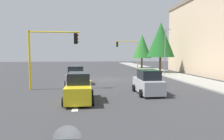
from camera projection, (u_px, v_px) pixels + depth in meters
ground_plane at (107, 80)px, 24.63m from camera, size 120.00×120.00×0.00m
sidewalk_kerb at (170, 74)px, 30.78m from camera, size 80.00×4.00×0.15m
lane_arrow_near at (77, 103)px, 12.88m from camera, size 2.40×1.10×1.10m
traffic_signal_far_left at (129, 50)px, 38.80m from camera, size 0.36×4.59×5.85m
traffic_signal_near_right at (50, 48)px, 17.72m from camera, size 0.36×4.59×5.38m
street_lamp_curbside at (166, 47)px, 28.90m from camera, size 2.15×0.28×7.00m
tree_roadside_far at (142, 46)px, 43.13m from camera, size 4.12×4.12×7.53m
tree_roadside_mid at (161, 40)px, 33.23m from camera, size 4.69×4.69×8.60m
car_white at (76, 76)px, 20.70m from camera, size 3.98×2.07×1.98m
car_silver at (148, 83)px, 15.81m from camera, size 3.82×1.97×1.98m
car_yellow at (79, 88)px, 13.32m from camera, size 3.87×1.97×1.98m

